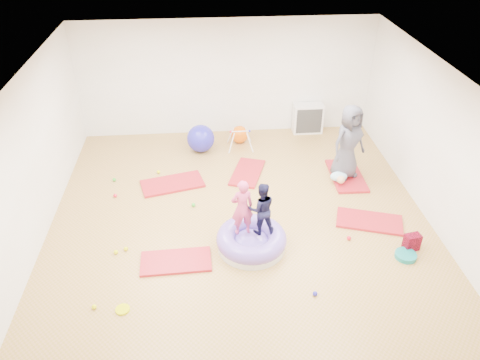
{
  "coord_description": "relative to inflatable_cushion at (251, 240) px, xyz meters",
  "views": [
    {
      "loc": [
        -0.59,
        -6.61,
        5.38
      ],
      "look_at": [
        0.0,
        0.3,
        0.9
      ],
      "focal_mm": 35.0,
      "sensor_mm": 36.0,
      "label": 1
    }
  ],
  "objects": [
    {
      "name": "backpack",
      "position": [
        2.73,
        -0.28,
        0.0
      ],
      "size": [
        0.29,
        0.21,
        0.31
      ],
      "primitive_type": "cube",
      "rotation": [
        0.0,
        0.0,
        0.19
      ],
      "color": "maroon",
      "rests_on": "ground"
    },
    {
      "name": "adult_caregiver",
      "position": [
        2.21,
        2.08,
        0.7
      ],
      "size": [
        0.92,
        0.8,
        1.6
      ],
      "primitive_type": "imported",
      "rotation": [
        0.0,
        0.0,
        0.46
      ],
      "color": "#464754",
      "rests_on": "gym_mat_rear_right"
    },
    {
      "name": "child_navy",
      "position": [
        0.16,
        0.05,
        0.68
      ],
      "size": [
        0.48,
        0.39,
        0.96
      ],
      "primitive_type": "imported",
      "rotation": [
        0.0,
        0.0,
        3.2
      ],
      "color": "black",
      "rests_on": "inflatable_cushion"
    },
    {
      "name": "gym_mat_front_left",
      "position": [
        -1.29,
        -0.28,
        -0.12
      ],
      "size": [
        1.18,
        0.62,
        0.05
      ],
      "primitive_type": "cube",
      "rotation": [
        0.0,
        0.0,
        0.03
      ],
      "color": "maroon",
      "rests_on": "ground"
    },
    {
      "name": "ball_pit_balls",
      "position": [
        -1.37,
        0.64,
        -0.11
      ],
      "size": [
        4.48,
        3.84,
        0.08
      ],
      "color": "#D9E800",
      "rests_on": "ground"
    },
    {
      "name": "inflatable_cushion",
      "position": [
        0.0,
        0.0,
        0.0
      ],
      "size": [
        1.21,
        1.21,
        0.38
      ],
      "rotation": [
        0.0,
        0.0,
        0.17
      ],
      "color": "silver",
      "rests_on": "ground"
    },
    {
      "name": "exercise_ball_blue",
      "position": [
        -0.81,
        3.51,
        0.17
      ],
      "size": [
        0.64,
        0.64,
        0.64
      ],
      "primitive_type": "sphere",
      "color": "#2622B0",
      "rests_on": "ground"
    },
    {
      "name": "yellow_toy",
      "position": [
        -2.05,
        -1.24,
        -0.13
      ],
      "size": [
        0.21,
        0.21,
        0.03
      ],
      "primitive_type": "cylinder",
      "color": "#D9E800",
      "rests_on": "ground"
    },
    {
      "name": "gym_mat_mid_left",
      "position": [
        -1.43,
        2.09,
        -0.12
      ],
      "size": [
        1.38,
        0.93,
        0.05
      ],
      "primitive_type": "cube",
      "rotation": [
        0.0,
        0.0,
        0.25
      ],
      "color": "maroon",
      "rests_on": "ground"
    },
    {
      "name": "cube_shelf",
      "position": [
        1.86,
        4.26,
        0.22
      ],
      "size": [
        0.73,
        0.36,
        0.73
      ],
      "color": "silver",
      "rests_on": "ground"
    },
    {
      "name": "gym_mat_right",
      "position": [
        2.26,
        0.5,
        -0.12
      ],
      "size": [
        1.32,
        0.94,
        0.05
      ],
      "primitive_type": "cube",
      "rotation": [
        0.0,
        0.0,
        -0.32
      ],
      "color": "maroon",
      "rests_on": "ground"
    },
    {
      "name": "infant",
      "position": [
        2.03,
        1.84,
        0.01
      ],
      "size": [
        0.36,
        0.36,
        0.21
      ],
      "color": "#9FD6F2",
      "rests_on": "gym_mat_rear_right"
    },
    {
      "name": "infant_play_gym",
      "position": [
        0.11,
        3.55,
        0.16
      ],
      "size": [
        0.59,
        0.56,
        0.46
      ],
      "rotation": [
        0.0,
        0.0,
        -0.32
      ],
      "color": "silver",
      "rests_on": "ground"
    },
    {
      "name": "child_pink",
      "position": [
        -0.16,
        0.05,
        0.72
      ],
      "size": [
        0.42,
        0.32,
        1.04
      ],
      "primitive_type": "imported",
      "rotation": [
        0.0,
        0.0,
        3.33
      ],
      "color": "#CA3F71",
      "rests_on": "inflatable_cushion"
    },
    {
      "name": "gym_mat_rear_right",
      "position": [
        2.27,
        2.09,
        -0.12
      ],
      "size": [
        0.68,
        1.32,
        0.05
      ],
      "primitive_type": "cube",
      "rotation": [
        0.0,
        0.0,
        1.54
      ],
      "color": "maroon",
      "rests_on": "ground"
    },
    {
      "name": "exercise_ball_orange",
      "position": [
        0.12,
        3.84,
        0.06
      ],
      "size": [
        0.42,
        0.42,
        0.42
      ],
      "primitive_type": "sphere",
      "color": "orange",
      "rests_on": "ground"
    },
    {
      "name": "balance_disc",
      "position": [
        2.57,
        -0.48,
        -0.11
      ],
      "size": [
        0.36,
        0.36,
        0.08
      ],
      "primitive_type": "cylinder",
      "color": "#137C7A",
      "rests_on": "ground"
    },
    {
      "name": "gym_mat_center_back",
      "position": [
        0.17,
        2.4,
        -0.12
      ],
      "size": [
        0.9,
        1.26,
        0.05
      ],
      "primitive_type": "cube",
      "rotation": [
        0.0,
        0.0,
        1.24
      ],
      "color": "maroon",
      "rests_on": "ground"
    },
    {
      "name": "room",
      "position": [
        -0.13,
        0.47,
        1.25
      ],
      "size": [
        7.01,
        8.01,
        2.81
      ],
      "color": "#AF804E",
      "rests_on": "ground"
    }
  ]
}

